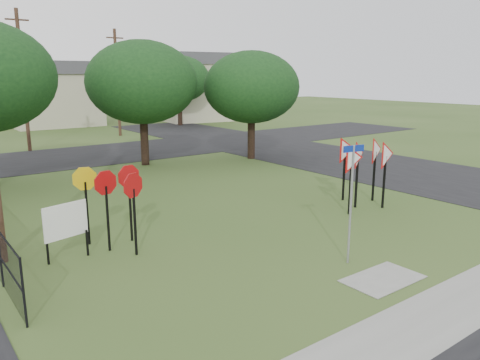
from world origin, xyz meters
The scene contains 16 objects.
ground centered at (0.00, 0.00, 0.00)m, with size 140.00×140.00×0.00m, color #304A1C.
sidewalk centered at (0.00, -4.20, 0.01)m, with size 30.00×1.60×0.02m, color gray.
street_right centered at (12.00, 10.00, 0.01)m, with size 8.00×50.00×0.02m, color black.
street_far centered at (0.00, 20.00, 0.01)m, with size 60.00×8.00×0.02m, color black.
curb_pad centered at (0.00, -2.40, 0.01)m, with size 2.00×1.20×0.02m, color gray.
street_name_sign centered at (0.12, -1.17, 1.82)m, with size 0.65×0.13×3.19m.
stop_sign_cluster centered at (-4.40, 3.66, 1.77)m, with size 1.87×1.89×2.37m.
yield_sign_cluster centered at (4.89, 2.24, 1.92)m, with size 3.35×1.81×2.63m.
info_board centered at (-5.82, 3.56, 1.06)m, with size 1.25×0.34×1.59m.
far_pole_a centered at (-2.00, 24.00, 4.60)m, with size 1.40×0.24×9.00m.
far_pole_b centered at (6.00, 28.00, 4.35)m, with size 1.40×0.24×8.50m.
house_mid centered at (4.00, 40.00, 3.15)m, with size 8.40×8.40×6.20m.
house_right centered at (18.00, 36.00, 3.65)m, with size 8.30×8.30×7.20m.
tree_near_mid centered at (2.00, 15.00, 4.54)m, with size 6.00×6.00×6.80m.
tree_near_right centered at (8.00, 13.00, 4.22)m, with size 5.60×5.60×6.33m.
tree_far_right centered at (14.00, 32.00, 4.54)m, with size 6.00×6.00×6.80m.
Camera 1 is at (-9.30, -8.86, 4.95)m, focal length 35.00 mm.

